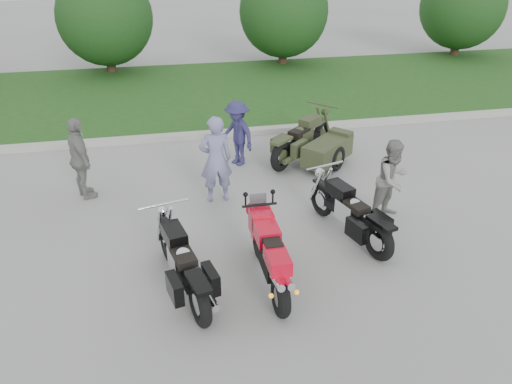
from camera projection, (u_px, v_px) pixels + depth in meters
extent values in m
plane|color=#A1A19B|center=(252.00, 260.00, 8.74)|extent=(80.00, 80.00, 0.00)
cube|color=#ACA9A2|center=(210.00, 134.00, 13.90)|extent=(60.00, 0.30, 0.15)
cube|color=#2F5F20|center=(196.00, 92.00, 17.50)|extent=(60.00, 8.00, 0.14)
cylinder|color=#3F2B1C|center=(110.00, 60.00, 19.62)|extent=(0.36, 0.36, 1.20)
sphere|color=#153B16|center=(105.00, 17.00, 18.88)|extent=(3.60, 3.60, 3.60)
cylinder|color=#3F2B1C|center=(283.00, 52.00, 20.88)|extent=(0.36, 0.36, 1.20)
sphere|color=#153B16|center=(284.00, 12.00, 20.13)|extent=(3.60, 3.60, 3.60)
cylinder|color=#3F2B1C|center=(456.00, 44.00, 22.31)|extent=(0.36, 0.36, 1.20)
sphere|color=#153B16|center=(463.00, 6.00, 21.57)|extent=(3.60, 3.60, 3.60)
torus|color=black|center=(281.00, 297.00, 7.35)|extent=(0.20, 0.65, 0.65)
torus|color=black|center=(259.00, 241.00, 8.68)|extent=(0.13, 0.63, 0.63)
cube|color=black|center=(270.00, 255.00, 7.85)|extent=(0.30, 0.95, 0.37)
cube|color=red|center=(267.00, 232.00, 7.93)|extent=(0.36, 0.58, 0.27)
cube|color=red|center=(278.00, 260.00, 7.33)|extent=(0.32, 0.58, 0.23)
cube|color=black|center=(272.00, 243.00, 7.58)|extent=(0.28, 0.37, 0.11)
cube|color=red|center=(261.00, 222.00, 8.28)|extent=(0.36, 0.42, 0.42)
cylinder|color=silver|center=(277.00, 282.00, 7.14)|extent=(0.12, 0.49, 0.23)
cylinder|color=silver|center=(287.00, 281.00, 7.16)|extent=(0.12, 0.49, 0.23)
torus|color=black|center=(200.00, 303.00, 7.16)|extent=(0.34, 0.75, 0.72)
torus|color=black|center=(167.00, 243.00, 8.59)|extent=(0.27, 0.69, 0.68)
cube|color=black|center=(182.00, 266.00, 7.83)|extent=(0.51, 1.30, 0.15)
cube|color=silver|center=(181.00, 261.00, 7.79)|extent=(0.42, 0.54, 0.37)
cube|color=black|center=(174.00, 235.00, 7.91)|extent=(0.42, 0.64, 0.23)
cube|color=black|center=(183.00, 256.00, 7.57)|extent=(0.41, 0.58, 0.13)
cube|color=black|center=(198.00, 282.00, 6.98)|extent=(0.36, 0.62, 0.06)
cylinder|color=silver|center=(201.00, 283.00, 7.67)|extent=(0.36, 1.17, 0.11)
torus|color=black|center=(379.00, 241.00, 8.60)|extent=(0.37, 0.73, 0.71)
torus|color=black|center=(322.00, 200.00, 9.97)|extent=(0.31, 0.68, 0.67)
cube|color=black|center=(349.00, 215.00, 9.24)|extent=(0.57, 1.27, 0.15)
cube|color=silver|center=(349.00, 211.00, 9.20)|extent=(0.43, 0.54, 0.37)
cube|color=black|center=(340.00, 190.00, 9.31)|extent=(0.44, 0.64, 0.23)
cube|color=black|center=(355.00, 206.00, 8.99)|extent=(0.43, 0.59, 0.13)
cube|color=black|center=(381.00, 223.00, 8.43)|extent=(0.38, 0.62, 0.06)
cylinder|color=silver|center=(369.00, 228.00, 9.10)|extent=(0.42, 1.14, 0.10)
torus|color=black|center=(281.00, 156.00, 11.79)|extent=(0.70, 0.64, 0.76)
torus|color=black|center=(321.00, 135.00, 13.10)|extent=(0.63, 0.57, 0.71)
cube|color=black|center=(302.00, 141.00, 12.40)|extent=(1.17, 1.07, 0.16)
cube|color=#363E24|center=(302.00, 138.00, 12.36)|extent=(0.60, 0.58, 0.39)
cube|color=#363E24|center=(310.00, 122.00, 12.45)|extent=(0.67, 0.64, 0.25)
cube|color=black|center=(299.00, 132.00, 12.15)|extent=(0.63, 0.60, 0.13)
cube|color=#363E24|center=(282.00, 140.00, 11.61)|extent=(0.62, 0.59, 0.07)
cylinder|color=#363E24|center=(300.00, 154.00, 12.09)|extent=(1.00, 0.89, 0.11)
cube|color=#363E24|center=(327.00, 151.00, 11.92)|extent=(1.50, 1.42, 0.50)
torus|color=black|center=(337.00, 159.00, 11.83)|extent=(0.56, 0.51, 0.63)
imported|color=#7A7AA6|center=(216.00, 160.00, 10.25)|extent=(0.71, 0.49, 1.87)
imported|color=gray|center=(392.00, 180.00, 9.70)|extent=(0.98, 0.90, 1.63)
imported|color=navy|center=(237.00, 133.00, 11.96)|extent=(1.04, 1.19, 1.60)
imported|color=gray|center=(80.00, 159.00, 10.39)|extent=(0.83, 1.13, 1.78)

